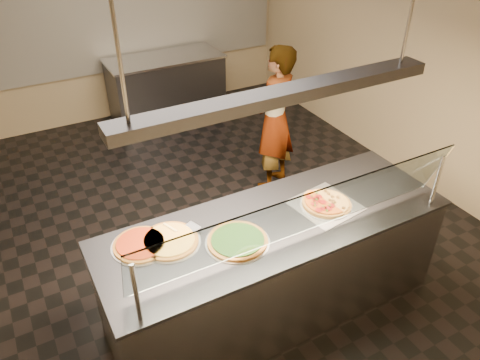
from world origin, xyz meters
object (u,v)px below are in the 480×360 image
pizza_tomato (140,244)px  pizza_spatula (178,228)px  serving_counter (274,266)px  sneeze_guard (305,214)px  perforated_tray (326,205)px  prep_table (167,88)px  heat_lamp_housing (283,95)px  pizza_spinach (237,240)px  half_pizza_pepperoni (317,205)px  pizza_cheese (169,240)px  worker (275,120)px  half_pizza_sausage (335,199)px

pizza_tomato → pizza_spatula: pizza_spatula is taller
serving_counter → pizza_spatula: bearing=161.0°
sneeze_guard → perforated_tray: sneeze_guard is taller
prep_table → heat_lamp_housing: bearing=-98.6°
prep_table → pizza_tomato: bearing=-113.1°
prep_table → pizza_spinach: bearing=-103.6°
perforated_tray → pizza_spatula: bearing=167.3°
half_pizza_pepperoni → pizza_cheese: size_ratio=0.92×
pizza_spinach → worker: bearing=50.7°
sneeze_guard → pizza_cheese: size_ratio=5.64×
half_pizza_pepperoni → pizza_tomato: bearing=169.8°
worker → pizza_cheese: bearing=9.9°
pizza_cheese → pizza_spatula: (0.10, 0.08, 0.01)m
sneeze_guard → pizza_spatula: bearing=140.0°
pizza_spinach → prep_table: pizza_spinach is taller
half_pizza_pepperoni → worker: bearing=68.4°
perforated_tray → half_pizza_pepperoni: half_pizza_pepperoni is taller
pizza_spinach → pizza_spatula: pizza_spatula is taller
half_pizza_sausage → worker: bearing=74.2°
pizza_spinach → pizza_tomato: (-0.62, 0.29, -0.00)m
pizza_spinach → prep_table: 4.13m
sneeze_guard → pizza_cheese: 0.98m
perforated_tray → worker: worker is taller
sneeze_guard → worker: bearing=62.8°
pizza_spinach → heat_lamp_housing: bearing=10.8°
perforated_tray → pizza_spatula: size_ratio=2.16×
serving_counter → half_pizza_sausage: bearing=-2.1°
serving_counter → pizza_spinach: bearing=-169.2°
perforated_tray → heat_lamp_housing: heat_lamp_housing is taller
pizza_cheese → pizza_tomato: same height
perforated_tray → pizza_tomato: size_ratio=1.26×
pizza_tomato → half_pizza_pepperoni: bearing=-10.2°
half_pizza_sausage → pizza_cheese: 1.35m
half_pizza_sausage → pizza_spinach: half_pizza_sausage is taller
perforated_tray → sneeze_guard: bearing=-144.3°
pizza_tomato → perforated_tray: bearing=-9.5°
half_pizza_pepperoni → heat_lamp_housing: size_ratio=0.18×
pizza_tomato → prep_table: bearing=66.9°
half_pizza_pepperoni → pizza_spatula: 1.08m
serving_counter → pizza_cheese: (-0.80, 0.16, 0.48)m
serving_counter → prep_table: size_ratio=1.66×
perforated_tray → prep_table: bearing=88.0°
pizza_spinach → pizza_spatula: 0.45m
pizza_tomato → heat_lamp_housing: heat_lamp_housing is taller
perforated_tray → pizza_cheese: pizza_cheese is taller
serving_counter → perforated_tray: bearing=-2.5°
pizza_spatula → worker: worker is taller
perforated_tray → worker: size_ratio=0.31×
pizza_cheese → heat_lamp_housing: bearing=-11.6°
pizza_cheese → pizza_spatula: size_ratio=1.83×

